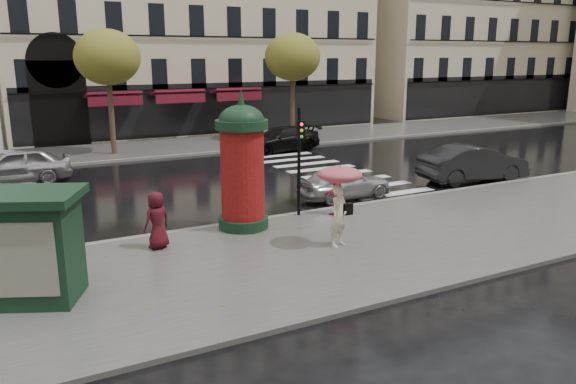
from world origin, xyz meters
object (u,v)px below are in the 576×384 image
woman_umbrella (340,192)px  car_black (281,139)px  car_darkgrey (473,163)px  car_far_silver (14,166)px  traffic_light (300,151)px  car_silver (344,182)px  man_burgundy (157,220)px  woman_red (334,192)px  morris_column (242,163)px  newsstand (35,245)px

woman_umbrella → car_black: (6.18, 15.44, -0.97)m
car_darkgrey → car_far_silver: bearing=71.0°
woman_umbrella → traffic_light: traffic_light is taller
car_silver → car_far_silver: bearing=51.2°
man_burgundy → car_darkgrey: man_burgundy is taller
woman_umbrella → woman_red: size_ratio=1.56×
traffic_light → car_far_silver: size_ratio=0.79×
morris_column → car_far_silver: (-5.86, 10.62, -1.39)m
woman_umbrella → traffic_light: size_ratio=0.65×
woman_red → car_far_silver: bearing=-75.3°
man_burgundy → car_darkgrey: 14.62m
traffic_light → newsstand: bearing=-159.5°
woman_umbrella → man_burgundy: (-4.50, 2.19, -0.74)m
morris_column → car_far_silver: bearing=118.9°
traffic_light → car_silver: bearing=29.3°
car_silver → newsstand: bearing=112.7°
car_darkgrey → car_far_silver: size_ratio=1.06×
morris_column → car_darkgrey: size_ratio=0.90×
woman_umbrella → morris_column: (-1.65, 2.84, 0.51)m
car_silver → car_far_silver: (-10.86, 8.69, 0.14)m
traffic_light → car_silver: traffic_light is taller
newsstand → morris_column: bearing=24.4°
car_silver → car_black: size_ratio=0.78×
newsstand → car_black: size_ratio=0.54×
morris_column → traffic_light: size_ratio=1.19×
man_burgundy → morris_column: (2.85, 0.65, 1.24)m
woman_umbrella → car_far_silver: woman_umbrella is taller
car_darkgrey → man_burgundy: bearing=107.5°
car_black → woman_umbrella: bearing=-28.3°
woman_red → car_black: woman_red is taller
man_burgundy → car_far_silver: 11.66m
traffic_light → newsstand: 8.82m
car_silver → car_black: (2.83, 10.68, 0.06)m
car_darkgrey → car_black: car_darkgrey is taller
man_burgundy → woman_red: bearing=165.3°
traffic_light → car_silver: 3.65m
car_black → car_far_silver: size_ratio=1.05×
car_black → car_far_silver: 13.83m
woman_umbrella → newsstand: newsstand is taller
woman_red → car_far_silver: 14.04m
morris_column → car_darkgrey: (11.57, 1.80, -1.38)m
car_black → traffic_light: bearing=-31.3°
woman_red → morris_column: 3.52m
woman_umbrella → newsstand: size_ratio=0.92×
newsstand → man_burgundy: bearing=33.2°
morris_column → car_black: bearing=58.1°
woman_red → woman_umbrella: bearing=34.0°
man_burgundy → morris_column: size_ratio=0.37×
morris_column → car_far_silver: morris_column is taller
morris_column → car_silver: bearing=21.0°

